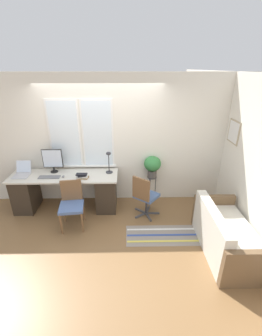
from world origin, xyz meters
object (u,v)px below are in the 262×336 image
at_px(monitor, 53,160).
at_px(book_stack, 82,176).
at_px(plant_stand, 152,181).
at_px(desk_chair_wooden, 72,203).
at_px(couch_loveseat, 225,236).
at_px(laptop, 22,172).
at_px(mouse, 63,176).
at_px(keyboard, 49,177).
at_px(office_chair_swivel, 145,195).
at_px(desk_lamp, 109,159).
at_px(potted_plant, 152,165).

bearing_deg(monitor, book_stack, -25.17).
distance_m(monitor, plant_stand, 2.13).
distance_m(monitor, desk_chair_wooden, 1.05).
distance_m(monitor, couch_loveseat, 3.50).
relative_size(laptop, desk_chair_wooden, 0.41).
xyz_separation_m(desk_chair_wooden, couch_loveseat, (2.61, -0.71, -0.20)).
bearing_deg(laptop, desk_chair_wooden, -28.55).
distance_m(laptop, mouse, 0.86).
relative_size(mouse, couch_loveseat, 0.05).
height_order(desk_chair_wooden, couch_loveseat, desk_chair_wooden).
distance_m(mouse, book_stack, 0.39).
xyz_separation_m(keyboard, couch_loveseat, (3.12, -1.17, -0.51)).
distance_m(desk_chair_wooden, office_chair_swivel, 1.40).
bearing_deg(mouse, desk_chair_wooden, -63.66).
bearing_deg(book_stack, desk_lamp, 26.19).
xyz_separation_m(monitor, mouse, (0.25, -0.26, -0.26)).
xyz_separation_m(desk_lamp, desk_chair_wooden, (-0.66, -0.68, -0.60)).
distance_m(desk_lamp, couch_loveseat, 2.52).
bearing_deg(plant_stand, office_chair_swivel, -108.56).
xyz_separation_m(monitor, plant_stand, (2.06, 0.11, -0.56)).
relative_size(keyboard, mouse, 5.90).
bearing_deg(desk_lamp, couch_loveseat, -35.40).
height_order(book_stack, potted_plant, potted_plant).
xyz_separation_m(plant_stand, potted_plant, (0.00, 0.00, 0.38)).
height_order(mouse, desk_chair_wooden, desk_chair_wooden).
height_order(desk_lamp, office_chair_swivel, desk_lamp).
height_order(desk_lamp, book_stack, desk_lamp).
height_order(plant_stand, potted_plant, potted_plant).
bearing_deg(desk_chair_wooden, couch_loveseat, -21.61).
bearing_deg(plant_stand, couch_loveseat, -56.07).
xyz_separation_m(desk_chair_wooden, potted_plant, (1.57, 0.84, 0.40)).
distance_m(keyboard, desk_lamp, 1.22).
bearing_deg(desk_lamp, office_chair_swivel, -30.88).
relative_size(monitor, office_chair_swivel, 0.55).
height_order(desk_lamp, plant_stand, desk_lamp).
distance_m(desk_lamp, plant_stand, 1.09).
relative_size(office_chair_swivel, couch_loveseat, 0.62).
bearing_deg(couch_loveseat, desk_lamp, 54.60).
bearing_deg(office_chair_swivel, desk_lamp, 7.19).
bearing_deg(couch_loveseat, monitor, 65.16).
height_order(couch_loveseat, potted_plant, potted_plant).
distance_m(monitor, mouse, 0.44).
relative_size(laptop, keyboard, 0.85).
height_order(keyboard, office_chair_swivel, office_chair_swivel).
relative_size(plant_stand, potted_plant, 1.26).
distance_m(laptop, keyboard, 0.59).
distance_m(laptop, desk_chair_wooden, 1.29).
bearing_deg(desk_lamp, monitor, 177.68).
bearing_deg(keyboard, laptop, 167.72).
distance_m(monitor, desk_lamp, 1.15).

